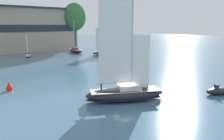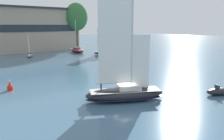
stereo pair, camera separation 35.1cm
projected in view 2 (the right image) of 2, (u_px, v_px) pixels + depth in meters
name	position (u px, v px, depth m)	size (l,w,h in m)	color
ground_plane	(125.00, 100.00, 30.50)	(400.00, 400.00, 0.00)	#42667F
waterfront_building	(18.00, 29.00, 88.50)	(47.03, 19.07, 17.42)	tan
tree_shore_left	(76.00, 17.00, 93.46)	(9.61, 9.61, 19.78)	brown
sailboat_main	(125.00, 92.00, 30.27)	(11.34, 7.72, 15.26)	#232328
sailboat_moored_near_marina	(30.00, 55.00, 73.20)	(3.53, 5.90, 7.86)	silver
sailboat_moored_mid_channel	(104.00, 53.00, 77.32)	(6.20, 7.30, 10.37)	#194C47
sailboat_moored_far_slip	(77.00, 50.00, 84.13)	(2.58, 8.89, 12.19)	maroon
motor_tender	(219.00, 91.00, 32.95)	(4.68, 3.17, 1.67)	black
channel_buoy	(10.00, 86.00, 35.11)	(0.92, 0.92, 1.69)	red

